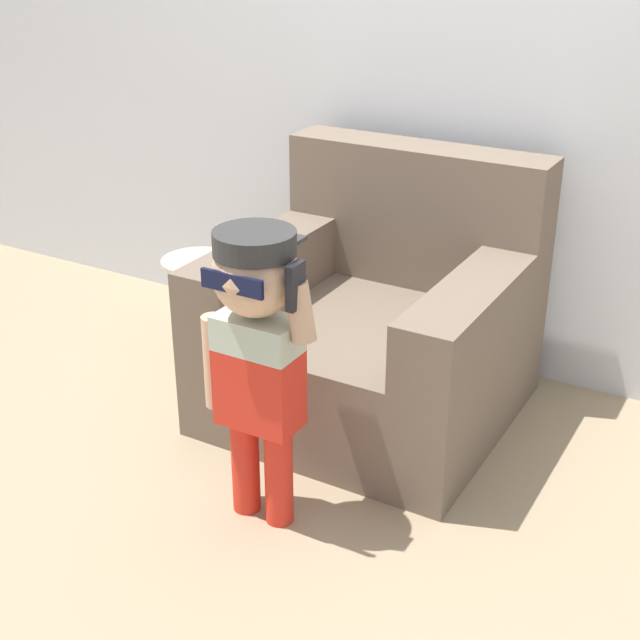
% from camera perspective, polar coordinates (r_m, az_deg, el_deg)
% --- Properties ---
extents(ground_plane, '(10.00, 10.00, 0.00)m').
position_cam_1_polar(ground_plane, '(3.27, 2.92, -7.05)').
color(ground_plane, '#998466').
extents(wall_back, '(10.00, 0.05, 2.60)m').
position_cam_1_polar(wall_back, '(3.47, 9.26, 17.57)').
color(wall_back, silver).
rests_on(wall_back, ground_plane).
extents(armchair, '(1.01, 0.98, 0.93)m').
position_cam_1_polar(armchair, '(3.28, 3.64, -0.37)').
color(armchair, '#6B5B4C').
rests_on(armchair, ground_plane).
extents(person_child, '(0.38, 0.29, 0.94)m').
position_cam_1_polar(person_child, '(2.54, -4.06, -0.93)').
color(person_child, red).
rests_on(person_child, ground_plane).
extents(side_table, '(0.30, 0.30, 0.44)m').
position_cam_1_polar(side_table, '(3.69, -7.67, 1.37)').
color(side_table, beige).
rests_on(side_table, ground_plane).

